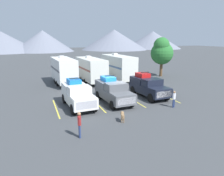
% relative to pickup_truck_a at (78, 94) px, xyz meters
% --- Properties ---
extents(ground_plane, '(240.00, 240.00, 0.00)m').
position_rel_pickup_truck_a_xyz_m(ground_plane, '(3.85, 0.65, -1.19)').
color(ground_plane, '#3F4244').
extents(pickup_truck_a, '(2.45, 5.36, 2.59)m').
position_rel_pickup_truck_a_xyz_m(pickup_truck_a, '(0.00, 0.00, 0.00)').
color(pickup_truck_a, white).
rests_on(pickup_truck_a, ground).
extents(pickup_truck_b, '(2.46, 5.57, 2.58)m').
position_rel_pickup_truck_a_xyz_m(pickup_truck_b, '(3.59, 0.16, -0.02)').
color(pickup_truck_b, '#595B60').
rests_on(pickup_truck_b, ground).
extents(pickup_truck_c, '(2.45, 5.32, 2.62)m').
position_rel_pickup_truck_a_xyz_m(pickup_truck_c, '(7.90, 0.71, 0.00)').
color(pickup_truck_c, black).
rests_on(pickup_truck_c, ground).
extents(lot_stripe_a, '(0.12, 5.50, 0.01)m').
position_rel_pickup_truck_a_xyz_m(lot_stripe_a, '(-2.00, 0.12, -1.18)').
color(lot_stripe_a, gold).
rests_on(lot_stripe_a, ground).
extents(lot_stripe_b, '(0.12, 5.50, 0.01)m').
position_rel_pickup_truck_a_xyz_m(lot_stripe_b, '(1.90, 0.12, -1.18)').
color(lot_stripe_b, gold).
rests_on(lot_stripe_b, ground).
extents(lot_stripe_c, '(0.12, 5.50, 0.01)m').
position_rel_pickup_truck_a_xyz_m(lot_stripe_c, '(5.80, 0.12, -1.18)').
color(lot_stripe_c, gold).
rests_on(lot_stripe_c, ground).
extents(lot_stripe_d, '(0.12, 5.50, 0.01)m').
position_rel_pickup_truck_a_xyz_m(lot_stripe_d, '(9.70, 0.12, -1.18)').
color(lot_stripe_d, gold).
rests_on(lot_stripe_d, ground).
extents(camper_trailer_a, '(2.81, 8.27, 3.86)m').
position_rel_pickup_truck_a_xyz_m(camper_trailer_a, '(0.21, 10.33, 0.84)').
color(camper_trailer_a, white).
rests_on(camper_trailer_a, ground).
extents(camper_trailer_b, '(2.95, 8.61, 3.74)m').
position_rel_pickup_truck_a_xyz_m(camper_trailer_b, '(4.01, 10.17, 0.79)').
color(camper_trailer_b, silver).
rests_on(camper_trailer_b, ground).
extents(camper_trailer_c, '(2.93, 8.74, 4.03)m').
position_rel_pickup_truck_a_xyz_m(camper_trailer_c, '(8.14, 9.99, 0.93)').
color(camper_trailer_c, silver).
rests_on(camper_trailer_c, ground).
extents(person_a, '(0.34, 0.24, 1.57)m').
position_rel_pickup_truck_a_xyz_m(person_a, '(8.22, -3.44, -0.28)').
color(person_a, navy).
rests_on(person_a, ground).
extents(person_b, '(0.24, 0.38, 1.74)m').
position_rel_pickup_truck_a_xyz_m(person_b, '(-1.18, -6.35, -0.19)').
color(person_b, navy).
rests_on(person_b, ground).
extents(dog, '(0.43, 0.85, 0.73)m').
position_rel_pickup_truck_a_xyz_m(dog, '(2.48, -4.81, -0.69)').
color(dog, olive).
rests_on(dog, ground).
extents(tree_a, '(3.66, 3.66, 6.38)m').
position_rel_pickup_truck_a_xyz_m(tree_a, '(16.22, 10.88, 2.93)').
color(tree_a, brown).
rests_on(tree_a, ground).
extents(mountain_ridge, '(146.26, 38.88, 12.12)m').
position_rel_pickup_truck_a_xyz_m(mountain_ridge, '(3.26, 88.94, 4.09)').
color(mountain_ridge, slate).
rests_on(mountain_ridge, ground).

